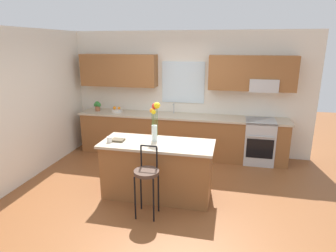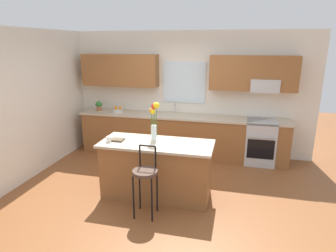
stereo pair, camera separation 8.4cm
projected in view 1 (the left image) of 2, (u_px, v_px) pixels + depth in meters
ground_plane at (162, 191)px, 4.95m from camera, size 14.00×14.00×0.00m
wall_left at (33, 103)px, 5.40m from camera, size 0.12×4.60×2.70m
back_wall_assembly at (184, 87)px, 6.39m from camera, size 5.60×0.50×2.70m
counter_run at (180, 135)px, 6.41m from camera, size 4.56×0.64×0.92m
sink_faucet at (174, 107)px, 6.42m from camera, size 0.02×0.13×0.23m
oven_range at (259, 141)px, 6.04m from camera, size 0.60×0.64×0.92m
kitchen_island at (157, 169)px, 4.69m from camera, size 1.79×0.76×0.92m
bar_stool_near at (147, 175)px, 4.09m from camera, size 0.36×0.36×1.04m
flower_vase at (155, 119)px, 4.55m from camera, size 0.16×0.14×0.63m
mug_ceramic at (109, 139)px, 4.57m from camera, size 0.08×0.08×0.09m
cookbook at (118, 140)px, 4.64m from camera, size 0.20×0.15×0.03m
fruit_bowl_oranges at (117, 110)px, 6.59m from camera, size 0.24×0.24×0.13m
potted_plant_small at (97, 106)px, 6.66m from camera, size 0.18×0.12×0.23m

